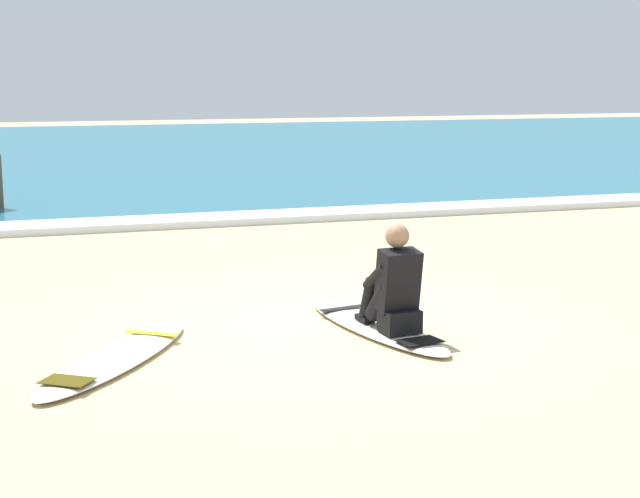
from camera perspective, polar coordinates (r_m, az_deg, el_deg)
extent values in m
plane|color=#CCB584|center=(9.04, 0.76, -4.39)|extent=(80.00, 80.00, 0.00)
cube|color=teal|center=(28.58, -12.34, 5.58)|extent=(80.00, 28.00, 0.10)
cube|color=white|center=(15.09, -7.04, 1.70)|extent=(80.00, 0.90, 0.11)
ellipsoid|color=#EFE5C6|center=(8.81, 3.34, -4.58)|extent=(0.90, 2.25, 0.07)
cube|color=black|center=(9.31, 1.36, -3.50)|extent=(0.49, 0.18, 0.01)
cube|color=black|center=(8.23, 5.90, -5.41)|extent=(0.40, 0.30, 0.01)
cube|color=black|center=(8.46, 4.72, -4.24)|extent=(0.34, 0.29, 0.20)
cylinder|color=black|center=(8.54, 3.56, -3.05)|extent=(0.18, 0.42, 0.43)
cylinder|color=black|center=(8.72, 2.87, -2.96)|extent=(0.14, 0.27, 0.42)
cube|color=black|center=(8.82, 2.64, -4.10)|extent=(0.12, 0.23, 0.05)
cylinder|color=black|center=(8.63, 4.75, -2.92)|extent=(0.18, 0.42, 0.43)
cylinder|color=black|center=(8.82, 4.22, -2.83)|extent=(0.14, 0.27, 0.42)
cube|color=black|center=(8.93, 4.03, -3.95)|extent=(0.12, 0.23, 0.05)
cube|color=black|center=(8.41, 4.63, -1.87)|extent=(0.36, 0.32, 0.57)
sphere|color=#A37556|center=(8.36, 4.57, 0.78)|extent=(0.21, 0.21, 0.21)
cylinder|color=black|center=(8.48, 3.32, -1.59)|extent=(0.12, 0.40, 0.31)
cylinder|color=black|center=(8.60, 5.00, -1.43)|extent=(0.12, 0.40, 0.31)
ellipsoid|color=#EFE5C6|center=(8.02, -11.94, -6.29)|extent=(1.74, 2.18, 0.07)
cube|color=gold|center=(8.56, -9.88, -4.90)|extent=(0.45, 0.36, 0.01)
cube|color=#4C400C|center=(7.41, -14.69, -7.51)|extent=(0.44, 0.40, 0.01)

